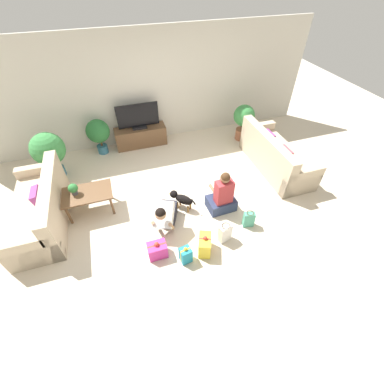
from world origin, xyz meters
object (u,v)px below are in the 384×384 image
(sofa_left, at_px, (41,210))
(potted_plant_corner_left, at_px, (48,150))
(potted_plant_back_left, at_px, (98,133))
(dog, at_px, (181,199))
(potted_plant_corner_right, at_px, (244,119))
(person_sitting, at_px, (222,196))
(gift_box_c, at_px, (186,255))
(gift_box_b, at_px, (157,250))
(tv, at_px, (138,118))
(gift_box_a, at_px, (205,245))
(coffee_table, at_px, (88,195))
(tv_console, at_px, (141,136))
(sofa_right, at_px, (275,156))
(gift_bag_a, at_px, (249,219))
(gift_bag_b, at_px, (225,233))
(person_kneeling, at_px, (165,214))
(tabletop_plant, at_px, (73,189))

(sofa_left, distance_m, potted_plant_corner_left, 1.41)
(potted_plant_back_left, xyz_separation_m, dog, (1.33, -2.41, -0.32))
(sofa_left, distance_m, potted_plant_corner_right, 4.95)
(potted_plant_corner_left, relative_size, person_sitting, 1.14)
(gift_box_c, bearing_deg, potted_plant_corner_left, 125.01)
(sofa_left, relative_size, gift_box_b, 6.03)
(person_sitting, relative_size, dog, 2.12)
(tv, xyz_separation_m, gift_box_b, (-0.33, -3.38, -0.62))
(gift_box_a, bearing_deg, coffee_table, 138.60)
(tv, bearing_deg, tv_console, 0.00)
(tv_console, distance_m, potted_plant_back_left, 1.03)
(sofa_right, distance_m, tv, 3.34)
(gift_bag_a, relative_size, gift_bag_b, 0.89)
(sofa_right, xyz_separation_m, person_sitting, (-1.64, -0.84, 0.01))
(person_kneeling, xyz_separation_m, gift_bag_a, (1.43, -0.44, -0.16))
(potted_plant_back_left, height_order, person_kneeling, potted_plant_back_left)
(potted_plant_corner_right, relative_size, dog, 2.15)
(gift_box_a, height_order, gift_bag_b, same)
(coffee_table, height_order, tabletop_plant, tabletop_plant)
(potted_plant_corner_right, bearing_deg, tv_console, 168.41)
(sofa_left, bearing_deg, gift_box_c, 54.17)
(potted_plant_corner_right, xyz_separation_m, gift_box_c, (-2.49, -3.09, -0.43))
(potted_plant_back_left, bearing_deg, sofa_left, -120.64)
(tv, bearing_deg, potted_plant_back_left, -177.08)
(gift_box_a, bearing_deg, gift_box_b, 168.14)
(potted_plant_corner_left, xyz_separation_m, tabletop_plant, (0.48, -1.30, -0.08))
(coffee_table, distance_m, dog, 1.74)
(tv, bearing_deg, gift_box_a, -82.91)
(sofa_left, xyz_separation_m, coffee_table, (0.83, 0.02, 0.10))
(tv_console, bearing_deg, sofa_right, -34.69)
(potted_plant_back_left, distance_m, dog, 2.77)
(sofa_right, distance_m, person_sitting, 1.84)
(sofa_left, bearing_deg, tabletop_plant, 95.17)
(coffee_table, xyz_separation_m, gift_bag_b, (2.16, -1.44, -0.22))
(person_kneeling, bearing_deg, dog, 67.46)
(sofa_right, height_order, person_sitting, person_sitting)
(coffee_table, height_order, person_sitting, person_sitting)
(potted_plant_back_left, bearing_deg, dog, -61.10)
(sofa_right, xyz_separation_m, dog, (-2.37, -0.58, -0.07))
(sofa_right, xyz_separation_m, person_kneeling, (-2.77, -0.94, 0.01))
(tabletop_plant, bearing_deg, dog, -15.18)
(potted_plant_corner_right, xyz_separation_m, gift_bag_a, (-1.19, -2.74, -0.42))
(tv_console, xyz_separation_m, dog, (0.35, -2.46, -0.00))
(gift_bag_b, distance_m, tabletop_plant, 2.81)
(gift_box_a, height_order, gift_box_c, gift_box_a)
(potted_plant_corner_right, bearing_deg, person_sitting, -124.18)
(person_sitting, height_order, gift_bag_b, person_sitting)
(gift_box_a, bearing_deg, potted_plant_corner_right, 54.67)
(dog, height_order, gift_bag_a, dog)
(gift_box_a, distance_m, gift_box_c, 0.36)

